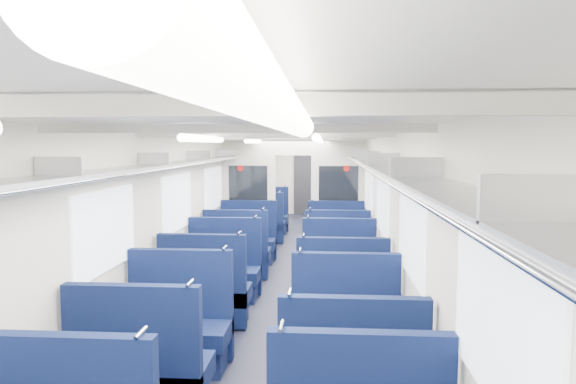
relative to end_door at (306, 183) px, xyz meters
name	(u,v)px	position (x,y,z in m)	size (l,w,h in m)	color
floor	(282,294)	(0.00, -8.94, -1.00)	(2.80, 18.00, 0.01)	black
ceiling	(282,134)	(0.00, -8.94, 1.35)	(2.80, 18.00, 0.01)	silver
wall_left	(188,214)	(-1.40, -8.94, 0.18)	(0.02, 18.00, 2.35)	beige
dado_left	(190,269)	(-1.39, -8.94, -0.65)	(0.03, 17.90, 0.70)	#101836
wall_right	(379,216)	(1.40, -8.94, 0.18)	(0.02, 18.00, 2.35)	beige
dado_right	(377,273)	(1.39, -8.94, -0.65)	(0.03, 17.90, 0.70)	#101836
wall_far	(306,177)	(0.00, 0.06, 0.18)	(2.80, 0.02, 2.35)	beige
luggage_rack_left	(200,160)	(-1.21, -8.94, 0.97)	(0.36, 17.40, 0.18)	#B2B5BA
luggage_rack_right	(367,161)	(1.21, -8.94, 0.97)	(0.36, 17.40, 0.18)	#B2B5BA
windows	(279,202)	(0.00, -9.40, 0.42)	(2.78, 15.60, 0.75)	white
ceiling_fittings	(281,138)	(0.00, -9.20, 1.29)	(2.70, 16.06, 0.11)	beige
end_door	(306,183)	(0.00, 0.00, 0.00)	(0.75, 0.06, 2.00)	black
bulkhead	(293,195)	(0.00, -6.40, 0.23)	(2.80, 0.10, 2.35)	beige
seat_8	(141,377)	(-0.83, -12.54, -0.64)	(1.06, 0.59, 1.18)	#0D1941
seat_10	(178,330)	(-0.83, -11.50, -0.64)	(1.06, 0.59, 1.18)	#0D1941
seat_11	(346,337)	(0.83, -11.55, -0.64)	(1.06, 0.59, 1.18)	#0D1941
seat_12	(205,296)	(-0.83, -10.31, -0.64)	(1.06, 0.59, 1.18)	#0D1941
seat_13	(342,301)	(0.83, -10.42, -0.64)	(1.06, 0.59, 1.18)	#0D1941
seat_14	(223,273)	(-0.83, -9.19, -0.64)	(1.06, 0.59, 1.18)	#0D1941
seat_15	(339,274)	(0.83, -9.15, -0.64)	(1.06, 0.59, 1.18)	#0D1941
seat_16	(237,256)	(-0.83, -8.02, -0.64)	(1.06, 0.59, 1.18)	#0D1941
seat_17	(337,256)	(0.83, -7.92, -0.64)	(1.06, 0.59, 1.18)	#0D1941
seat_18	(248,243)	(-0.83, -6.86, -0.64)	(1.06, 0.59, 1.18)	#0D1941
seat_19	(336,244)	(0.83, -6.84, -0.64)	(1.06, 0.59, 1.18)	#0D1941
seat_20	(261,226)	(-0.83, -4.89, -0.64)	(1.06, 0.59, 1.18)	#0D1941
seat_21	(334,227)	(0.83, -4.87, -0.64)	(1.06, 0.59, 1.18)	#0D1941
seat_22	(267,219)	(-0.83, -3.66, -0.64)	(1.06, 0.59, 1.18)	#0D1941
seat_23	(333,219)	(0.83, -3.63, -0.64)	(1.06, 0.59, 1.18)	#0D1941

